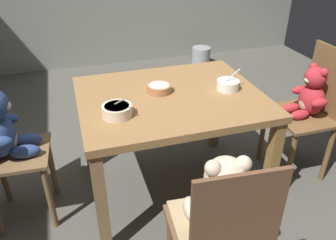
% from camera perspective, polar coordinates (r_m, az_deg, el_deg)
% --- Properties ---
extents(ground_plane, '(5.20, 5.20, 0.04)m').
position_cam_1_polar(ground_plane, '(2.44, 0.35, -11.58)').
color(ground_plane, '#4E4C45').
extents(dining_table, '(1.09, 0.88, 0.72)m').
position_cam_1_polar(dining_table, '(2.06, 0.41, 1.88)').
color(dining_table, olive).
rests_on(dining_table, ground_plane).
extents(teddy_chair_near_front, '(0.40, 0.42, 0.92)m').
position_cam_1_polar(teddy_chair_near_front, '(1.42, 8.76, -15.88)').
color(teddy_chair_near_front, brown).
rests_on(teddy_chair_near_front, ground_plane).
extents(teddy_chair_near_right, '(0.36, 0.42, 0.92)m').
position_cam_1_polar(teddy_chair_near_right, '(2.49, 22.71, 2.87)').
color(teddy_chair_near_right, brown).
rests_on(teddy_chair_near_right, ground_plane).
extents(teddy_chair_near_left, '(0.38, 0.38, 0.88)m').
position_cam_1_polar(teddy_chair_near_left, '(2.08, -26.20, -2.32)').
color(teddy_chair_near_left, brown).
rests_on(teddy_chair_near_left, ground_plane).
extents(porridge_bowl_white_near_right, '(0.15, 0.14, 0.13)m').
position_cam_1_polar(porridge_bowl_white_near_right, '(2.11, 10.06, 5.87)').
color(porridge_bowl_white_near_right, silver).
rests_on(porridge_bowl_white_near_right, dining_table).
extents(porridge_bowl_terracotta_center, '(0.15, 0.15, 0.05)m').
position_cam_1_polar(porridge_bowl_terracotta_center, '(2.04, -1.51, 5.36)').
color(porridge_bowl_terracotta_center, '#B17346').
rests_on(porridge_bowl_terracotta_center, dining_table).
extents(porridge_bowl_cream_near_left, '(0.16, 0.16, 0.14)m').
position_cam_1_polar(porridge_bowl_cream_near_left, '(1.80, -8.56, 1.61)').
color(porridge_bowl_cream_near_left, beige).
rests_on(porridge_bowl_cream_near_left, dining_table).
extents(metal_pail, '(0.24, 0.24, 0.23)m').
position_cam_1_polar(metal_pail, '(4.47, 5.59, 10.68)').
color(metal_pail, '#93969B').
rests_on(metal_pail, ground_plane).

